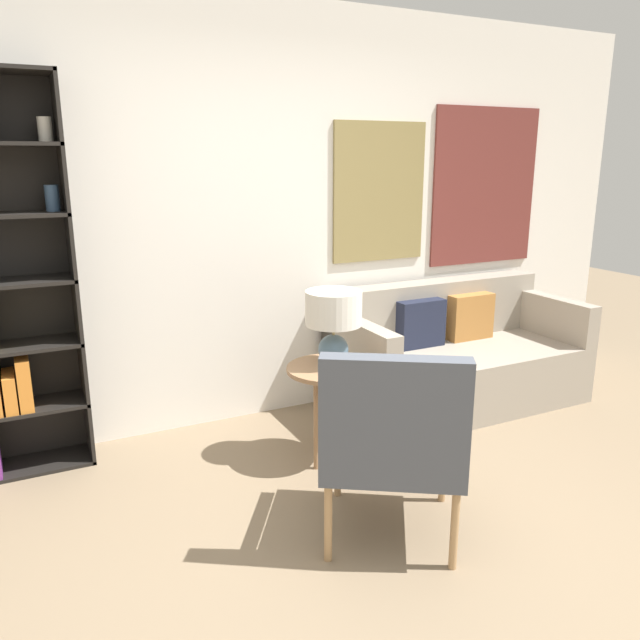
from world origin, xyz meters
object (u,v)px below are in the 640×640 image
(couch, at_px, (454,359))
(side_table, at_px, (331,378))
(table_lamp, at_px, (334,317))
(armchair, at_px, (393,435))

(couch, xyz_separation_m, side_table, (-1.22, -0.42, 0.19))
(side_table, relative_size, table_lamp, 1.33)
(armchair, height_order, side_table, armchair)
(couch, bearing_deg, table_lamp, -162.27)
(couch, height_order, side_table, couch)
(side_table, height_order, table_lamp, table_lamp)
(side_table, xyz_separation_m, table_lamp, (0.04, 0.04, 0.35))
(armchair, xyz_separation_m, side_table, (0.14, 0.87, -0.04))
(armchair, relative_size, couch, 0.53)
(couch, relative_size, table_lamp, 4.13)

